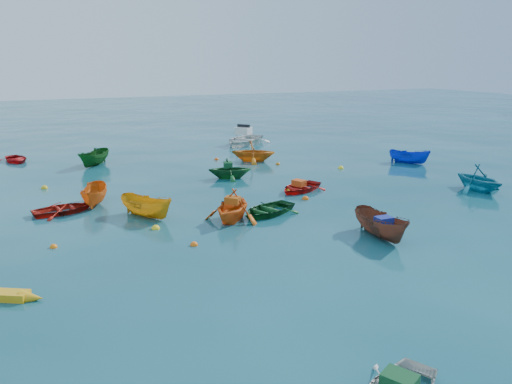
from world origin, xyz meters
name	(u,v)px	position (x,y,z in m)	size (l,w,h in m)	color
ground	(302,228)	(0.00, 0.00, 0.00)	(160.00, 160.00, 0.00)	#093A47
sampan_brown_mid	(380,237)	(2.43, -2.25, 0.00)	(1.18, 3.13, 1.21)	brown
dinghy_orange_w	(233,220)	(-2.34, 2.26, 0.00)	(2.52, 2.92, 1.54)	orange
sampan_yellow_mid	(147,217)	(-5.80, 4.27, 0.00)	(1.13, 3.00, 1.16)	orange
dinghy_green_e	(267,214)	(-0.51, 2.47, 0.00)	(2.19, 3.07, 0.64)	#114C1F
dinghy_cyan_se	(477,190)	(12.08, 1.82, 0.00)	(2.55, 2.96, 1.56)	teal
dinghy_red_nw	(64,213)	(-9.34, 6.50, 0.00)	(1.98, 2.77, 0.57)	#AF190E
sampan_orange_n	(96,205)	(-7.79, 7.27, 0.00)	(1.12, 2.96, 1.15)	#D55E14
dinghy_green_n	(230,178)	(0.41, 10.01, 0.00)	(2.21, 2.56, 1.35)	#135122
dinghy_red_ne	(300,191)	(2.92, 5.63, 0.00)	(2.12, 2.97, 0.62)	red
sampan_blue_far	(409,163)	(13.54, 9.31, 0.00)	(1.06, 2.80, 1.08)	#0F2EC1
dinghy_red_far	(16,162)	(-11.79, 20.84, 0.00)	(1.98, 2.77, 0.58)	#B60F10
dinghy_orange_far	(253,161)	(3.77, 14.25, 0.00)	(2.62, 3.04, 1.60)	#CF6A13
sampan_green_far	(95,166)	(-6.78, 17.17, 0.00)	(1.20, 3.17, 1.23)	#124F16
motorboat_white	(244,144)	(5.87, 21.25, 0.00)	(3.52, 4.92, 1.62)	silver
tarp_green_a	(399,382)	(-3.45, -10.71, 0.45)	(0.70, 0.53, 0.34)	#124B25
tarp_blue_a	(384,221)	(2.43, -2.40, 0.76)	(0.66, 0.50, 0.32)	navy
tarp_orange_a	(233,200)	(-2.31, 2.30, 0.93)	(0.65, 0.49, 0.31)	#B85212
tarp_green_b	(228,165)	(0.32, 10.04, 0.84)	(0.69, 0.52, 0.34)	#124823
tarp_orange_b	(299,183)	(2.83, 5.58, 0.47)	(0.68, 0.52, 0.33)	#D44815
buoy_or_a	(194,245)	(-4.86, -0.10, 0.00)	(0.31, 0.31, 0.31)	#FF630D
buoy_ye_a	(156,229)	(-5.81, 2.43, 0.00)	(0.36, 0.36, 0.36)	yellow
buoy_or_b	(305,199)	(2.38, 4.00, 0.00)	(0.36, 0.36, 0.36)	#F1570D
buoy_ye_b	(45,189)	(-10.08, 11.80, 0.00)	(0.38, 0.38, 0.38)	gold
buoy_or_c	(54,248)	(-9.94, 1.83, 0.00)	(0.29, 0.29, 0.29)	orange
buoy_ye_c	(288,191)	(2.29, 5.78, 0.00)	(0.35, 0.35, 0.35)	yellow
buoy_or_d	(278,165)	(4.90, 12.53, 0.00)	(0.30, 0.30, 0.30)	#D1650B
buoy_or_e	(216,160)	(1.53, 15.78, 0.00)	(0.31, 0.31, 0.31)	#EF4E0D
buoy_ye_e	(341,168)	(8.21, 9.71, 0.00)	(0.37, 0.37, 0.37)	yellow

